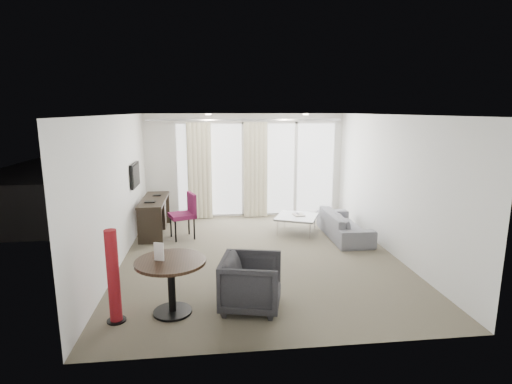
{
  "coord_description": "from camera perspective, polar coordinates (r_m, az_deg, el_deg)",
  "views": [
    {
      "loc": [
        -0.88,
        -7.04,
        2.68
      ],
      "look_at": [
        0.0,
        0.6,
        1.1
      ],
      "focal_mm": 28.0,
      "sensor_mm": 36.0,
      "label": 1
    }
  ],
  "objects": [
    {
      "name": "terrace_slab",
      "position": [
        11.91,
        -0.72,
        -1.69
      ],
      "size": [
        5.6,
        3.0,
        0.12
      ],
      "primitive_type": "cube",
      "color": "#4D4D50",
      "rests_on": "ground"
    },
    {
      "name": "desk_chair",
      "position": [
        8.58,
        -10.53,
        -3.4
      ],
      "size": [
        0.66,
        0.64,
        0.97
      ],
      "primitive_type": null,
      "rotation": [
        0.0,
        0.0,
        0.33
      ],
      "color": "maroon",
      "rests_on": "floor"
    },
    {
      "name": "rattan_chair_b",
      "position": [
        12.52,
        8.29,
        1.2
      ],
      "size": [
        0.69,
        0.69,
        0.89
      ],
      "primitive_type": null,
      "rotation": [
        0.0,
        0.0,
        -0.14
      ],
      "color": "#483722",
      "rests_on": "terrace_slab"
    },
    {
      "name": "menu_card",
      "position": [
        5.46,
        -13.63,
        -9.75
      ],
      "size": [
        0.13,
        0.07,
        0.24
      ],
      "primitive_type": null,
      "rotation": [
        0.0,
        0.0,
        -0.35
      ],
      "color": "white",
      "rests_on": "round_table"
    },
    {
      "name": "rattan_chair_a",
      "position": [
        11.99,
        4.28,
        0.8
      ],
      "size": [
        0.61,
        0.61,
        0.87
      ],
      "primitive_type": null,
      "rotation": [
        0.0,
        0.0,
        0.01
      ],
      "color": "#483722",
      "rests_on": "terrace_slab"
    },
    {
      "name": "wall_left",
      "position": [
        7.35,
        -19.18,
        0.14
      ],
      "size": [
        0.0,
        6.0,
        2.6
      ],
      "primitive_type": "cube",
      "color": "silver",
      "rests_on": "ground"
    },
    {
      "name": "round_table",
      "position": [
        5.57,
        -11.96,
        -13.1
      ],
      "size": [
        1.09,
        1.09,
        0.75
      ],
      "primitive_type": null,
      "rotation": [
        0.0,
        0.0,
        0.19
      ],
      "color": "black",
      "rests_on": "floor"
    },
    {
      "name": "floor",
      "position": [
        7.58,
        0.53,
        -9.09
      ],
      "size": [
        5.0,
        6.0,
        0.0
      ],
      "primitive_type": "cube",
      "color": "brown",
      "rests_on": "ground"
    },
    {
      "name": "sofa",
      "position": [
        8.81,
        12.47,
        -4.55
      ],
      "size": [
        0.72,
        1.84,
        0.54
      ],
      "primitive_type": "imported",
      "rotation": [
        0.0,
        0.0,
        1.57
      ],
      "color": "slate",
      "rests_on": "floor"
    },
    {
      "name": "magazine",
      "position": [
        8.97,
        6.1,
        -3.44
      ],
      "size": [
        0.27,
        0.33,
        0.02
      ],
      "primitive_type": null,
      "rotation": [
        0.0,
        0.0,
        0.12
      ],
      "color": "gray",
      "rests_on": "coffee_table"
    },
    {
      "name": "rattan_table",
      "position": [
        11.34,
        5.27,
        -0.76
      ],
      "size": [
        0.58,
        0.58,
        0.52
      ],
      "primitive_type": null,
      "rotation": [
        0.0,
        0.0,
        0.13
      ],
      "color": "#483722",
      "rests_on": "terrace_slab"
    },
    {
      "name": "wall_right",
      "position": [
        7.93,
        18.79,
        0.97
      ],
      "size": [
        0.0,
        6.0,
        2.6
      ],
      "primitive_type": "cube",
      "color": "silver",
      "rests_on": "ground"
    },
    {
      "name": "downlight_a",
      "position": [
        8.64,
        -6.83,
        10.94
      ],
      "size": [
        0.12,
        0.12,
        0.02
      ],
      "primitive_type": "cylinder",
      "color": "#FFE0B2",
      "rests_on": "ceiling"
    },
    {
      "name": "desk",
      "position": [
        9.12,
        -14.26,
        -3.33
      ],
      "size": [
        0.51,
        1.65,
        0.77
      ],
      "primitive_type": null,
      "color": "black",
      "rests_on": "floor"
    },
    {
      "name": "remote",
      "position": [
        9.04,
        5.96,
        -3.32
      ],
      "size": [
        0.06,
        0.16,
        0.02
      ],
      "primitive_type": null,
      "rotation": [
        0.0,
        0.0,
        0.06
      ],
      "color": "black",
      "rests_on": "coffee_table"
    },
    {
      "name": "coffee_table",
      "position": [
        8.94,
        5.81,
        -4.61
      ],
      "size": [
        1.12,
        1.12,
        0.38
      ],
      "primitive_type": null,
      "rotation": [
        0.0,
        0.0,
        -0.41
      ],
      "color": "gray",
      "rests_on": "floor"
    },
    {
      "name": "tv",
      "position": [
        8.73,
        -16.9,
        2.35
      ],
      "size": [
        0.05,
        0.8,
        0.5
      ],
      "primitive_type": null,
      "color": "black",
      "rests_on": "wall_left"
    },
    {
      "name": "ceiling",
      "position": [
        7.09,
        0.57,
        10.97
      ],
      "size": [
        5.0,
        6.0,
        0.0
      ],
      "primitive_type": "cube",
      "color": "white",
      "rests_on": "ground"
    },
    {
      "name": "window_frame",
      "position": [
        10.18,
        0.15,
        3.26
      ],
      "size": [
        4.1,
        0.06,
        2.44
      ],
      "primitive_type": null,
      "color": "white",
      "rests_on": "ground"
    },
    {
      "name": "window_panel",
      "position": [
        10.2,
        0.14,
        3.27
      ],
      "size": [
        4.0,
        0.02,
        2.38
      ],
      "primitive_type": null,
      "color": "white",
      "rests_on": "ground"
    },
    {
      "name": "curtain_left",
      "position": [
        9.97,
        -8.07,
        2.96
      ],
      "size": [
        0.6,
        0.2,
        2.38
      ],
      "primitive_type": null,
      "color": "beige",
      "rests_on": "ground"
    },
    {
      "name": "downlight_b",
      "position": [
        8.88,
        7.1,
        10.95
      ],
      "size": [
        0.12,
        0.12,
        0.02
      ],
      "primitive_type": "cylinder",
      "color": "#FFE0B2",
      "rests_on": "ceiling"
    },
    {
      "name": "tub_armchair",
      "position": [
        5.58,
        -0.69,
        -12.84
      ],
      "size": [
        0.96,
        0.95,
        0.74
      ],
      "primitive_type": "imported",
      "rotation": [
        0.0,
        0.0,
        1.35
      ],
      "color": "#29282C",
      "rests_on": "floor"
    },
    {
      "name": "curtain_right",
      "position": [
        10.03,
        -0.03,
        3.13
      ],
      "size": [
        0.6,
        0.2,
        2.38
      ],
      "primitive_type": null,
      "color": "beige",
      "rests_on": "ground"
    },
    {
      "name": "balustrade",
      "position": [
        13.22,
        -1.37,
        2.11
      ],
      "size": [
        5.5,
        0.06,
        1.05
      ],
      "primitive_type": null,
      "color": "#B2B2B7",
      "rests_on": "terrace_slab"
    },
    {
      "name": "red_lamp",
      "position": [
        5.46,
        -19.71,
        -11.31
      ],
      "size": [
        0.32,
        0.32,
        1.23
      ],
      "primitive_type": "cylinder",
      "rotation": [
        0.0,
        0.0,
        -0.38
      ],
      "color": "maroon",
      "rests_on": "floor"
    },
    {
      "name": "curtain_track",
      "position": [
        9.9,
        -1.5,
        10.28
      ],
      "size": [
        4.8,
        0.04,
        0.04
      ],
      "primitive_type": null,
      "color": "#B2B2B7",
      "rests_on": "ceiling"
    },
    {
      "name": "wall_front",
      "position": [
        4.35,
        5.48,
        -6.9
      ],
      "size": [
        5.0,
        0.0,
        2.6
      ],
      "primitive_type": "cube",
      "color": "silver",
      "rests_on": "ground"
    }
  ]
}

